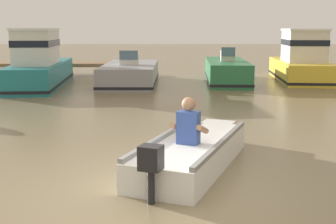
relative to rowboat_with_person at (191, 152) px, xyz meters
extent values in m
plane|color=#7A6B4C|center=(-0.71, -1.52, -0.25)|extent=(120.00, 120.00, 0.00)
cylinder|color=brown|center=(-5.81, 13.97, 0.22)|extent=(0.24, 0.24, 0.94)
cylinder|color=brown|center=(-2.29, 13.97, 0.23)|extent=(0.24, 0.24, 0.96)
cube|color=white|center=(-0.03, -0.06, -0.03)|extent=(2.15, 3.29, 0.44)
cube|color=white|center=(0.60, 1.55, -0.03)|extent=(0.71, 0.59, 0.42)
cube|color=gray|center=(-0.50, 0.12, 0.22)|extent=(1.17, 2.86, 0.08)
cube|color=gray|center=(0.45, -0.25, 0.22)|extent=(1.17, 2.86, 0.08)
cube|color=white|center=(-0.06, -0.16, 0.15)|extent=(1.04, 0.63, 0.06)
cylinder|color=black|center=(-0.62, -1.60, 0.02)|extent=(0.13, 0.13, 0.54)
cube|color=black|center=(-0.62, -1.60, 0.37)|extent=(0.35, 0.32, 0.32)
cube|color=#334C99|center=(-0.08, -0.20, 0.45)|extent=(0.40, 0.33, 0.52)
sphere|color=#9E7051|center=(-0.08, -0.20, 0.83)|extent=(0.22, 0.22, 0.22)
cylinder|color=#9E7051|center=(-0.27, -0.08, 0.43)|extent=(0.24, 0.43, 0.23)
cylinder|color=#9E7051|center=(0.14, -0.24, 0.43)|extent=(0.24, 0.43, 0.23)
cube|color=#1E727A|center=(-5.43, 10.52, 0.20)|extent=(2.21, 6.33, 0.91)
cube|color=black|center=(-5.43, 10.52, -0.09)|extent=(2.26, 6.38, 0.10)
cube|color=silver|center=(-5.39, 9.96, 1.29)|extent=(1.54, 2.71, 1.26)
cube|color=black|center=(-5.39, 9.96, 1.45)|extent=(1.57, 2.74, 0.24)
cube|color=white|center=(-5.39, 9.96, 1.96)|extent=(1.62, 2.85, 0.08)
cube|color=gray|center=(-1.95, 11.28, 0.15)|extent=(2.15, 5.39, 0.81)
cube|color=black|center=(-1.95, 11.28, -0.11)|extent=(2.19, 5.43, 0.10)
cube|color=silver|center=(-1.95, 10.87, 0.78)|extent=(0.74, 0.51, 0.44)
cube|color=slate|center=(-1.96, 10.61, 0.96)|extent=(0.73, 0.05, 0.36)
cube|color=#287042|center=(2.08, 11.78, 0.21)|extent=(1.85, 5.31, 0.91)
cube|color=black|center=(2.08, 11.78, -0.09)|extent=(1.89, 5.35, 0.10)
cube|color=beige|center=(2.06, 11.39, 0.88)|extent=(0.59, 0.53, 0.44)
cube|color=slate|center=(2.05, 11.13, 1.06)|extent=(0.56, 0.07, 0.36)
cube|color=gold|center=(5.41, 12.51, 0.17)|extent=(2.46, 5.68, 0.85)
cube|color=black|center=(5.41, 12.51, -0.10)|extent=(2.50, 5.72, 0.10)
cube|color=silver|center=(5.37, 12.02, 1.25)|extent=(1.73, 2.45, 1.30)
cube|color=black|center=(5.37, 12.02, 1.41)|extent=(1.77, 2.48, 0.24)
cube|color=white|center=(5.37, 12.02, 1.94)|extent=(1.82, 2.57, 0.08)
camera|label=1|loc=(-0.40, -7.08, 1.99)|focal=47.68mm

